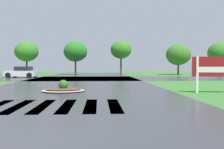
# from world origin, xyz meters

# --- Properties ---
(asphalt_roadway) EXTENTS (11.95, 80.00, 0.01)m
(asphalt_roadway) POSITION_xyz_m (0.00, 10.00, 0.00)
(asphalt_roadway) COLOR #35353A
(asphalt_roadway) RESTS_ON ground
(asphalt_cross_road) EXTENTS (90.00, 10.76, 0.01)m
(asphalt_cross_road) POSITION_xyz_m (0.00, 25.51, 0.00)
(asphalt_cross_road) COLOR #35353A
(asphalt_cross_road) RESTS_ON ground
(crosswalk_stripes) EXTENTS (4.95, 3.47, 0.01)m
(crosswalk_stripes) POSITION_xyz_m (0.00, 5.14, 0.00)
(crosswalk_stripes) COLOR white
(crosswalk_stripes) RESTS_ON ground
(estate_billboard) EXTENTS (2.57, 0.45, 2.07)m
(estate_billboard) POSITION_xyz_m (8.13, 9.23, 1.36)
(estate_billboard) COLOR white
(estate_billboard) RESTS_ON ground
(median_island) EXTENTS (2.52, 2.36, 0.68)m
(median_island) POSITION_xyz_m (-0.43, 10.55, 0.13)
(median_island) COLOR #9E9B93
(median_island) RESTS_ON ground
(car_silver_hatch) EXTENTS (4.22, 2.54, 1.39)m
(car_silver_hatch) POSITION_xyz_m (-8.07, 28.40, 0.64)
(car_silver_hatch) COLOR silver
(car_silver_hatch) RESTS_ON ground
(background_treeline) EXTENTS (44.49, 6.51, 5.86)m
(background_treeline) POSITION_xyz_m (3.14, 38.11, 3.81)
(background_treeline) COLOR #4C3823
(background_treeline) RESTS_ON ground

